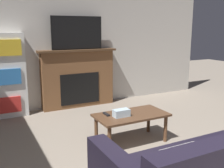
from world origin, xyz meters
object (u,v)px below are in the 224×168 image
object	(u,v)px
fireplace	(78,78)
coffee_table	(131,118)
bookshelf	(5,76)
tv	(77,33)

from	to	relation	value
fireplace	coffee_table	bearing A→B (deg)	-88.73
fireplace	bookshelf	xyz separation A→B (m)	(-1.37, -0.02, 0.17)
fireplace	bookshelf	size ratio (longest dim) A/B	1.05
tv	coffee_table	world-z (taller)	tv
bookshelf	coffee_table	bearing A→B (deg)	-54.37
coffee_table	bookshelf	distance (m)	2.46
fireplace	tv	xyz separation A→B (m)	(0.00, -0.02, 0.90)
tv	bookshelf	world-z (taller)	tv
fireplace	coffee_table	xyz separation A→B (m)	(0.04, -2.00, -0.23)
fireplace	bookshelf	bearing A→B (deg)	-179.01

